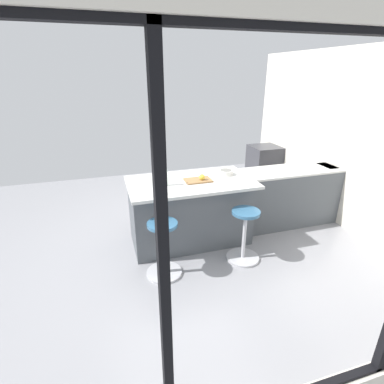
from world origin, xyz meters
TOP-DOWN VIEW (x-y plane):
  - ground_plane at (0.00, 0.00)m, footprint 6.87×6.87m
  - window_panel_rear at (0.00, 2.51)m, footprint 5.28×0.12m
  - interior_partition_left at (-2.64, 0.00)m, footprint 0.12×5.02m
  - sink_cabinet at (-2.30, -0.17)m, footprint 2.55×0.60m
  - oven_range at (-2.29, -1.79)m, footprint 0.60×0.61m
  - kitchen_island at (-0.09, -0.06)m, footprint 1.72×0.98m
  - stool_by_window at (-0.63, 0.61)m, footprint 0.44×0.44m
  - stool_middle at (0.45, 0.61)m, footprint 0.44×0.44m
  - cutting_board at (-0.18, 0.02)m, footprint 0.36×0.24m
  - apple_yellow at (-0.23, 0.05)m, footprint 0.08×0.08m
  - water_bottle at (0.28, 0.05)m, footprint 0.06×0.06m
  - fruit_bowl at (-0.65, -0.11)m, footprint 0.20×0.20m

SIDE VIEW (x-z plane):
  - ground_plane at x=0.00m, z-range 0.00..0.00m
  - stool_by_window at x=-0.63m, z-range -0.02..0.69m
  - stool_middle at x=0.45m, z-range -0.02..0.69m
  - oven_range at x=-2.29m, z-range 0.00..0.89m
  - sink_cabinet at x=-2.30m, z-range -0.13..1.06m
  - kitchen_island at x=-0.09m, z-range 0.01..0.96m
  - cutting_board at x=-0.18m, z-range 0.96..0.98m
  - fruit_bowl at x=-0.65m, z-range 0.96..1.03m
  - apple_yellow at x=-0.23m, z-range 0.98..1.06m
  - water_bottle at x=0.28m, z-range 0.92..1.24m
  - window_panel_rear at x=0.00m, z-range -0.05..2.65m
  - interior_partition_left at x=-2.64m, z-range 0.00..2.70m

